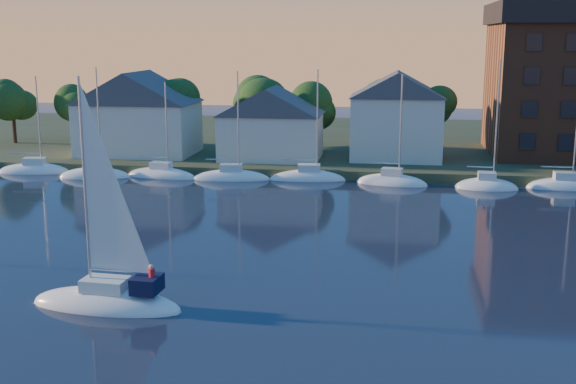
% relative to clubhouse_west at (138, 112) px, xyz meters
% --- Properties ---
extents(shoreline_land, '(160.00, 50.00, 2.00)m').
position_rel_clubhouse_west_xyz_m(shoreline_land, '(22.00, 17.00, -5.93)').
color(shoreline_land, '#303C23').
rests_on(shoreline_land, ground).
extents(wooden_dock, '(120.00, 3.00, 1.00)m').
position_rel_clubhouse_west_xyz_m(wooden_dock, '(22.00, -6.00, -5.93)').
color(wooden_dock, brown).
rests_on(wooden_dock, ground).
extents(clubhouse_west, '(13.65, 9.45, 9.64)m').
position_rel_clubhouse_west_xyz_m(clubhouse_west, '(0.00, 0.00, 0.00)').
color(clubhouse_west, silver).
rests_on(clubhouse_west, shoreline_land).
extents(clubhouse_centre, '(11.55, 8.40, 8.08)m').
position_rel_clubhouse_west_xyz_m(clubhouse_centre, '(16.00, -1.00, -0.80)').
color(clubhouse_centre, silver).
rests_on(clubhouse_centre, shoreline_land).
extents(clubhouse_east, '(10.50, 8.40, 9.80)m').
position_rel_clubhouse_west_xyz_m(clubhouse_east, '(30.00, 1.00, 0.07)').
color(clubhouse_east, silver).
rests_on(clubhouse_east, shoreline_land).
extents(tree_line, '(93.40, 5.40, 8.90)m').
position_rel_clubhouse_west_xyz_m(tree_line, '(24.00, 5.00, 1.24)').
color(tree_line, '#362418').
rests_on(tree_line, shoreline_land).
extents(moored_fleet, '(71.50, 2.40, 12.05)m').
position_rel_clubhouse_west_xyz_m(moored_fleet, '(14.00, -9.00, -5.83)').
color(moored_fleet, white).
rests_on(moored_fleet, ground).
extents(hero_sailboat, '(8.92, 3.40, 13.71)m').
position_rel_clubhouse_west_xyz_m(hero_sailboat, '(14.45, -45.36, -5.35)').
color(hero_sailboat, white).
rests_on(hero_sailboat, ground).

